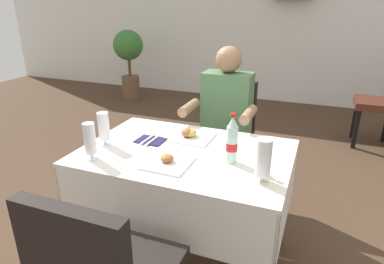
% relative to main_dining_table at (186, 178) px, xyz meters
% --- Properties ---
extents(back_wall, '(11.00, 0.12, 3.13)m').
position_rel_main_dining_table_xyz_m(back_wall, '(0.04, 4.00, 0.99)').
color(back_wall, white).
rests_on(back_wall, ground).
extents(main_dining_table, '(1.18, 0.81, 0.76)m').
position_rel_main_dining_table_xyz_m(main_dining_table, '(0.00, 0.00, 0.00)').
color(main_dining_table, white).
rests_on(main_dining_table, ground).
extents(chair_far_diner_seat, '(0.44, 0.50, 0.97)m').
position_rel_main_dining_table_xyz_m(chair_far_diner_seat, '(0.00, 0.80, -0.03)').
color(chair_far_diner_seat, black).
rests_on(chair_far_diner_seat, ground).
extents(seated_diner_far, '(0.50, 0.46, 1.26)m').
position_rel_main_dining_table_xyz_m(seated_diner_far, '(0.03, 0.69, 0.13)').
color(seated_diner_far, '#282D42').
rests_on(seated_diner_far, ground).
extents(plate_near_camera, '(0.24, 0.24, 0.05)m').
position_rel_main_dining_table_xyz_m(plate_near_camera, '(-0.03, -0.18, 0.19)').
color(plate_near_camera, white).
rests_on(plate_near_camera, main_dining_table).
extents(plate_far_diner, '(0.24, 0.24, 0.07)m').
position_rel_main_dining_table_xyz_m(plate_far_diner, '(-0.04, 0.19, 0.20)').
color(plate_far_diner, white).
rests_on(plate_far_diner, main_dining_table).
extents(beer_glass_left, '(0.07, 0.07, 0.21)m').
position_rel_main_dining_table_xyz_m(beer_glass_left, '(-0.44, -0.28, 0.28)').
color(beer_glass_left, white).
rests_on(beer_glass_left, main_dining_table).
extents(beer_glass_middle, '(0.07, 0.07, 0.20)m').
position_rel_main_dining_table_xyz_m(beer_glass_middle, '(-0.48, -0.09, 0.28)').
color(beer_glass_middle, white).
rests_on(beer_glass_middle, main_dining_table).
extents(beer_glass_right, '(0.08, 0.08, 0.22)m').
position_rel_main_dining_table_xyz_m(beer_glass_right, '(0.47, -0.19, 0.29)').
color(beer_glass_right, white).
rests_on(beer_glass_right, main_dining_table).
extents(cola_bottle_primary, '(0.06, 0.06, 0.27)m').
position_rel_main_dining_table_xyz_m(cola_bottle_primary, '(0.28, -0.04, 0.30)').
color(cola_bottle_primary, silver).
rests_on(cola_bottle_primary, main_dining_table).
extents(napkin_cutlery_set, '(0.17, 0.19, 0.01)m').
position_rel_main_dining_table_xyz_m(napkin_cutlery_set, '(-0.26, 0.06, 0.18)').
color(napkin_cutlery_set, '#231E4C').
rests_on(napkin_cutlery_set, main_dining_table).
extents(potted_plant_corner, '(0.49, 0.49, 1.13)m').
position_rel_main_dining_table_xyz_m(potted_plant_corner, '(-2.36, 3.24, 0.15)').
color(potted_plant_corner, brown).
rests_on(potted_plant_corner, ground).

